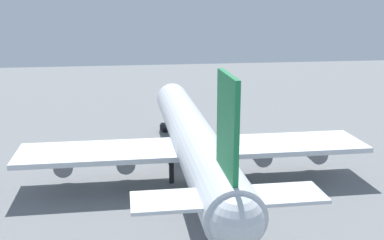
{
  "coord_description": "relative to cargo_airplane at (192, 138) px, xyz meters",
  "views": [
    {
      "loc": [
        -65.78,
        9.68,
        25.51
      ],
      "look_at": [
        0.0,
        0.0,
        8.42
      ],
      "focal_mm": 44.44,
      "sensor_mm": 36.0,
      "label": 1
    }
  ],
  "objects": [
    {
      "name": "ground_plane",
      "position": [
        0.22,
        -0.0,
        -5.84
      ],
      "size": [
        242.62,
        242.62,
        0.0
      ],
      "primitive_type": "plane",
      "color": "slate"
    },
    {
      "name": "cargo_airplane",
      "position": [
        0.0,
        0.0,
        0.0
      ],
      "size": [
        60.66,
        48.71,
        18.72
      ],
      "color": "silver",
      "rests_on": "ground_plane"
    },
    {
      "name": "baggage_tug",
      "position": [
        24.3,
        0.14,
        -4.78
      ],
      "size": [
        3.25,
        4.97,
        2.2
      ],
      "color": "#333338",
      "rests_on": "ground_plane"
    },
    {
      "name": "safety_cone_nose",
      "position": [
        27.52,
        -0.95,
        -5.44
      ],
      "size": [
        0.57,
        0.57,
        0.81
      ],
      "primitive_type": "cone",
      "color": "orange",
      "rests_on": "ground_plane"
    }
  ]
}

